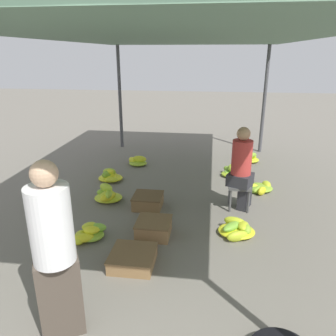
{
  "coord_description": "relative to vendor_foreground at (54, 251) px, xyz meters",
  "views": [
    {
      "loc": [
        0.55,
        -1.35,
        2.31
      ],
      "look_at": [
        0.0,
        2.69,
        0.87
      ],
      "focal_mm": 35.0,
      "sensor_mm": 36.0,
      "label": 1
    }
  ],
  "objects": [
    {
      "name": "crate_mid",
      "position": [
        0.25,
        2.52,
        -0.72
      ],
      "size": [
        0.45,
        0.45,
        0.21
      ],
      "color": "brown",
      "rests_on": "ground"
    },
    {
      "name": "vendor_foreground",
      "position": [
        0.0,
        0.0,
        0.0
      ],
      "size": [
        0.46,
        0.46,
        1.58
      ],
      "color": "#4C4238",
      "rests_on": "ground"
    },
    {
      "name": "canopy_post_back_right",
      "position": [
        2.4,
        5.93,
        0.43
      ],
      "size": [
        0.08,
        0.08,
        2.49
      ],
      "primitive_type": "cylinder",
      "color": "#4C4C51",
      "rests_on": "ground"
    },
    {
      "name": "canopy_tarp",
      "position": [
        0.65,
        2.74,
        1.69
      ],
      "size": [
        3.9,
        6.78,
        0.04
      ],
      "primitive_type": "cube",
      "color": "#567A60",
      "rests_on": "canopy_post_front_left"
    },
    {
      "name": "banana_pile_left_0",
      "position": [
        -0.34,
        1.48,
        -0.74
      ],
      "size": [
        0.41,
        0.46,
        0.19
      ],
      "color": "#7BB636",
      "rests_on": "ground"
    },
    {
      "name": "banana_pile_left_3",
      "position": [
        -0.45,
        2.64,
        -0.71
      ],
      "size": [
        0.5,
        0.57,
        0.29
      ],
      "color": "#A7C72E",
      "rests_on": "ground"
    },
    {
      "name": "vendor_seated",
      "position": [
        1.68,
        2.67,
        -0.15
      ],
      "size": [
        0.45,
        0.45,
        1.3
      ],
      "color": "#2D2D33",
      "rests_on": "ground"
    },
    {
      "name": "banana_pile_right_0",
      "position": [
        1.6,
        1.85,
        -0.74
      ],
      "size": [
        0.49,
        0.5,
        0.2
      ],
      "color": "#79B536",
      "rests_on": "ground"
    },
    {
      "name": "crate_near",
      "position": [
        0.37,
        1.02,
        -0.74
      ],
      "size": [
        0.51,
        0.51,
        0.16
      ],
      "color": "olive",
      "rests_on": "ground"
    },
    {
      "name": "crate_far",
      "position": [
        0.49,
        1.69,
        -0.71
      ],
      "size": [
        0.45,
        0.45,
        0.22
      ],
      "color": "olive",
      "rests_on": "ground"
    },
    {
      "name": "banana_pile_left_1",
      "position": [
        -0.67,
        3.52,
        -0.73
      ],
      "size": [
        0.47,
        0.45,
        0.25
      ],
      "color": "yellow",
      "rests_on": "ground"
    },
    {
      "name": "canopy_post_back_left",
      "position": [
        -1.1,
        5.93,
        0.43
      ],
      "size": [
        0.08,
        0.08,
        2.49
      ],
      "primitive_type": "cylinder",
      "color": "#4C4C51",
      "rests_on": "ground"
    },
    {
      "name": "banana_pile_right_2",
      "position": [
        1.61,
        4.11,
        -0.74
      ],
      "size": [
        0.41,
        0.42,
        0.25
      ],
      "color": "#96C031",
      "rests_on": "ground"
    },
    {
      "name": "banana_pile_right_1",
      "position": [
        2.08,
        3.41,
        -0.76
      ],
      "size": [
        0.48,
        0.55,
        0.15
      ],
      "color": "yellow",
      "rests_on": "ground"
    },
    {
      "name": "banana_pile_right_3",
      "position": [
        2.05,
        5.06,
        -0.73
      ],
      "size": [
        0.48,
        0.5,
        0.24
      ],
      "color": "yellow",
      "rests_on": "ground"
    },
    {
      "name": "stool",
      "position": [
        1.66,
        2.66,
        -0.5
      ],
      "size": [
        0.34,
        0.34,
        0.4
      ],
      "color": "#4C4C4C",
      "rests_on": "ground"
    },
    {
      "name": "banana_pile_left_2",
      "position": [
        -0.38,
        4.53,
        -0.74
      ],
      "size": [
        0.48,
        0.42,
        0.21
      ],
      "color": "yellow",
      "rests_on": "ground"
    }
  ]
}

